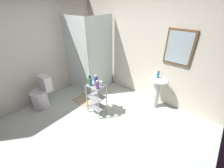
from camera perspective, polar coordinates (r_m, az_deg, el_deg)
name	(u,v)px	position (r m, az deg, el deg)	size (l,w,h in m)	color
ground_plane	(91,130)	(3.13, -8.39, -17.54)	(4.20, 4.20, 0.02)	silver
wall_back	(142,49)	(3.72, 11.90, 13.44)	(4.20, 0.14, 2.50)	silver
wall_left	(31,52)	(3.89, -29.27, 10.93)	(0.10, 4.20, 2.50)	silver
shower_stall	(91,73)	(4.24, -8.38, 4.42)	(0.92, 0.92, 2.00)	white
pedestal_sink	(157,86)	(3.47, 17.55, -0.91)	(0.46, 0.37, 0.81)	white
sink_faucet	(162,74)	(3.44, 19.08, 3.90)	(0.03, 0.03, 0.10)	silver
toilet	(41,95)	(3.87, -26.18, -3.93)	(0.37, 0.49, 0.76)	white
storage_cart	(96,97)	(3.21, -6.17, -5.24)	(0.38, 0.28, 0.74)	silver
hand_soap_bottle	(158,75)	(3.31, 17.74, 3.52)	(0.06, 0.06, 0.16)	#389ED1
body_wash_bottle_green	(90,81)	(3.01, -8.67, 1.06)	(0.08, 0.08, 0.23)	#349661
conditioner_bottle_purple	(97,85)	(2.89, -5.79, -0.46)	(0.08, 0.08, 0.19)	#8351A2
shampoo_bottle_blue	(96,80)	(3.08, -6.35, 1.65)	(0.08, 0.08, 0.19)	#2E49AE
rinse_cup	(101,84)	(3.00, -4.48, 0.18)	(0.06, 0.06, 0.11)	silver
bath_mat	(85,101)	(3.87, -10.49, -6.51)	(0.60, 0.40, 0.02)	tan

